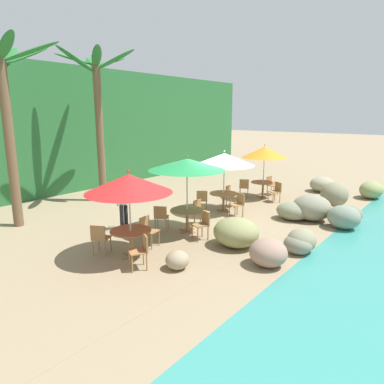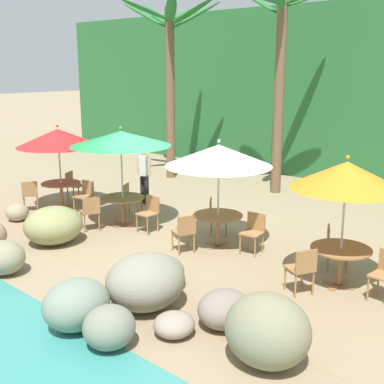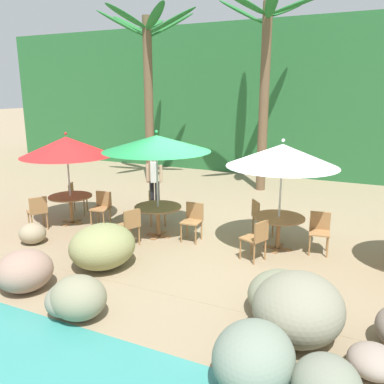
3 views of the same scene
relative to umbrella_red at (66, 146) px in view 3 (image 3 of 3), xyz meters
name	(u,v)px [view 3 (image 3 of 3)]	position (x,y,z in m)	size (l,w,h in m)	color
ground_plane	(210,241)	(3.78, 0.32, -2.01)	(120.00, 120.00, 0.00)	#937F60
terrace_deck	(210,241)	(3.78, 0.32, -2.01)	(18.00, 5.20, 0.01)	#937F60
foliage_backdrop	(296,100)	(3.78, 9.32, 0.99)	(28.00, 2.40, 6.00)	#286633
rock_seawall	(318,319)	(6.58, -2.63, -1.62)	(12.52, 3.61, 1.01)	gray
umbrella_red	(66,146)	(0.00, 0.00, 0.00)	(2.29, 2.29, 2.37)	silver
dining_table_red	(71,200)	(0.00, 0.00, -1.40)	(1.10, 1.10, 0.74)	olive
chair_red_seaward	(102,206)	(0.83, 0.21, -1.50)	(0.48, 0.48, 0.87)	#9E7042
chair_red_inland	(75,196)	(-0.47, 0.71, -1.50)	(0.57, 0.57, 0.87)	#9E7042
chair_red_left	(38,210)	(-0.36, -0.78, -1.50)	(0.58, 0.58, 0.87)	#9E7042
umbrella_green	(157,143)	(2.53, 0.12, 0.20)	(2.47, 2.47, 2.52)	silver
dining_table_green	(158,211)	(2.53, 0.12, -1.40)	(1.10, 1.10, 0.74)	olive
chair_green_seaward	(193,219)	(3.37, 0.25, -1.50)	(0.44, 0.45, 0.87)	#9E7042
chair_green_inland	(154,206)	(2.01, 0.80, -1.50)	(0.58, 0.58, 0.87)	#9E7042
chair_green_left	(130,224)	(2.28, -0.70, -1.50)	(0.56, 0.55, 0.87)	#9E7042
umbrella_white	(282,155)	(5.28, 0.53, 0.06)	(2.33, 2.33, 2.42)	silver
dining_table_white	(279,222)	(5.28, 0.53, -1.40)	(1.10, 1.10, 0.74)	olive
chair_white_seaward	(320,229)	(6.11, 0.74, -1.50)	(0.47, 0.48, 0.87)	#9E7042
chair_white_inland	(260,215)	(4.69, 1.15, -1.50)	(0.60, 0.59, 0.87)	#9E7042
chair_white_left	(257,237)	(5.04, -0.29, -1.50)	(0.56, 0.55, 0.87)	#9E7042
palm_tree_nearest	(148,64)	(-0.62, 5.06, 2.24)	(3.60, 3.66, 6.11)	brown
palm_tree_second	(265,61)	(3.42, 5.69, 2.26)	(3.54, 3.38, 6.33)	brown
waiter_in_white	(154,177)	(1.39, 1.90, -1.03)	(0.52, 0.39, 1.70)	#232328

